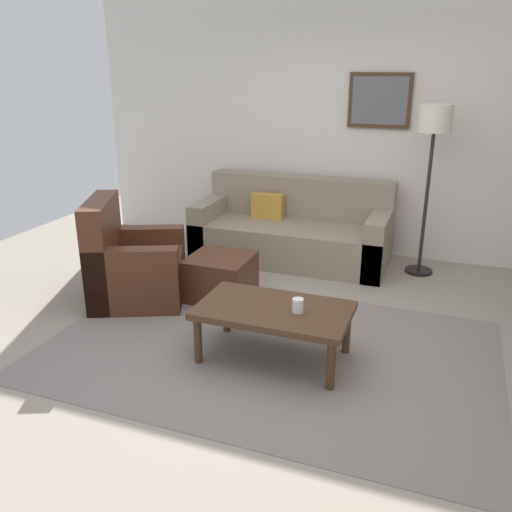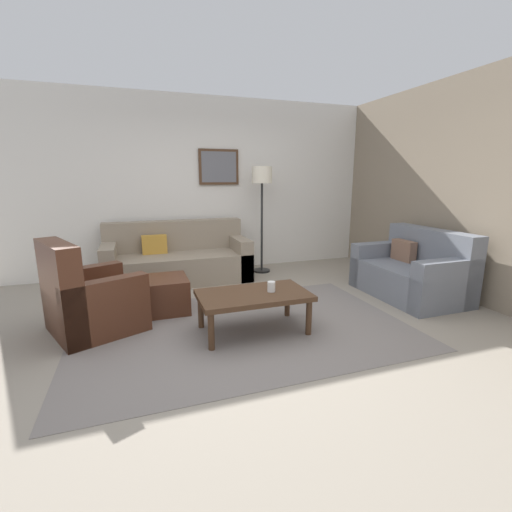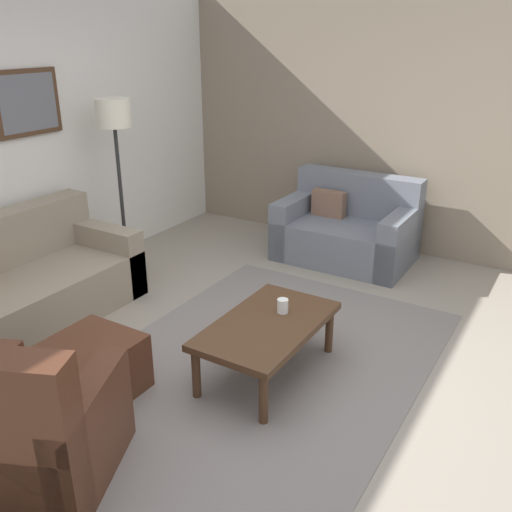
# 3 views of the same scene
# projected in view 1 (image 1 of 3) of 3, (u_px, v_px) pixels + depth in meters

# --- Properties ---
(ground_plane) EXTENTS (8.00, 8.00, 0.00)m
(ground_plane) POSITION_uv_depth(u_px,v_px,m) (267.00, 350.00, 4.07)
(ground_plane) COLOR gray
(rear_partition) EXTENTS (6.00, 0.12, 2.80)m
(rear_partition) POSITION_uv_depth(u_px,v_px,m) (346.00, 128.00, 5.89)
(rear_partition) COLOR silver
(rear_partition) RESTS_ON ground_plane
(area_rug) EXTENTS (3.37, 2.20, 0.01)m
(area_rug) POSITION_uv_depth(u_px,v_px,m) (267.00, 349.00, 4.07)
(area_rug) COLOR gray
(area_rug) RESTS_ON ground_plane
(couch_main) EXTENTS (2.11, 0.92, 0.88)m
(couch_main) POSITION_uv_depth(u_px,v_px,m) (294.00, 232.00, 5.95)
(couch_main) COLOR gray
(couch_main) RESTS_ON ground_plane
(armchair_leather) EXTENTS (1.05, 1.05, 0.95)m
(armchair_leather) POSITION_uv_depth(u_px,v_px,m) (130.00, 268.00, 4.86)
(armchair_leather) COLOR #4C2819
(armchair_leather) RESTS_ON ground_plane
(ottoman) EXTENTS (0.56, 0.56, 0.40)m
(ottoman) POSITION_uv_depth(u_px,v_px,m) (220.00, 277.00, 4.94)
(ottoman) COLOR #4C2819
(ottoman) RESTS_ON ground_plane
(coffee_table) EXTENTS (1.10, 0.64, 0.41)m
(coffee_table) POSITION_uv_depth(u_px,v_px,m) (274.00, 314.00, 3.84)
(coffee_table) COLOR #472D1C
(coffee_table) RESTS_ON ground_plane
(cup) EXTENTS (0.08, 0.08, 0.10)m
(cup) POSITION_uv_depth(u_px,v_px,m) (298.00, 306.00, 3.73)
(cup) COLOR white
(cup) RESTS_ON coffee_table
(lamp_standing) EXTENTS (0.32, 0.32, 1.71)m
(lamp_standing) POSITION_uv_depth(u_px,v_px,m) (433.00, 136.00, 5.12)
(lamp_standing) COLOR black
(lamp_standing) RESTS_ON ground_plane
(framed_artwork) EXTENTS (0.65, 0.04, 0.57)m
(framed_artwork) POSITION_uv_depth(u_px,v_px,m) (380.00, 101.00, 5.59)
(framed_artwork) COLOR #472D1C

